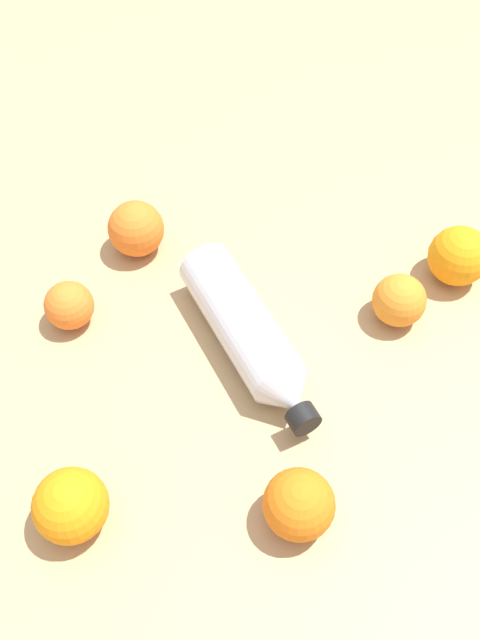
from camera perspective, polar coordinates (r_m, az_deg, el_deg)
name	(u,v)px	position (r m, az deg, el deg)	size (l,w,h in m)	color
ground_plane	(278,341)	(0.84, 3.18, -1.72)	(2.40, 2.40, 0.00)	tan
water_bottle	(249,333)	(0.81, 0.72, -1.12)	(0.23, 0.21, 0.07)	silver
orange_0	(399,300)	(0.86, 13.15, 1.61)	(0.07, 0.07, 0.07)	orange
orange_1	(299,504)	(0.71, 4.94, -15.08)	(0.07, 0.07, 0.07)	orange
orange_2	(136,229)	(0.92, -8.67, 7.54)	(0.07, 0.07, 0.07)	orange
orange_3	(71,506)	(0.72, -13.95, -14.81)	(0.08, 0.08, 0.08)	orange
orange_4	(459,256)	(0.92, 17.78, 5.11)	(0.08, 0.08, 0.08)	orange
orange_5	(69,305)	(0.86, -14.08, 1.19)	(0.06, 0.06, 0.06)	orange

